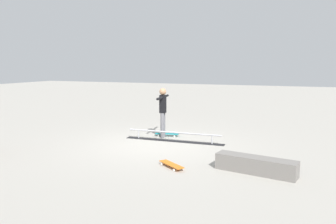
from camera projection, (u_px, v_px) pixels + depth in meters
ground_plane at (156, 144)px, 10.24m from camera, size 60.00×60.00×0.00m
grind_rail at (174, 137)px, 10.58m from camera, size 3.22×0.35×0.31m
skate_ledge at (256, 165)px, 7.48m from camera, size 1.84×0.75×0.37m
skater_main at (163, 109)px, 11.01m from camera, size 0.25×1.32×1.64m
skateboard_main at (167, 134)px, 11.34m from camera, size 0.82×0.39×0.09m
loose_skateboard_orange at (171, 165)px, 7.89m from camera, size 0.76×0.63×0.09m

